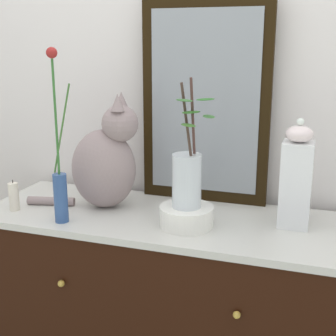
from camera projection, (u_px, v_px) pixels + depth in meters
The scene contains 9 objects.
wall_back at pixel (193, 89), 1.87m from camera, with size 4.40×0.08×2.60m, color silver.
sideboard at pixel (168, 322), 1.81m from camera, with size 1.37×0.50×0.87m.
mirror_leaning at pixel (205, 102), 1.77m from camera, with size 0.49×0.03×0.77m.
cat_sitting at pixel (106, 161), 1.74m from camera, with size 0.44×0.23×0.43m.
vase_slim_green at pixel (60, 179), 1.60m from camera, with size 0.08×0.05×0.59m.
bowl_porcelain at pixel (186, 216), 1.60m from camera, with size 0.18×0.18×0.07m, color white.
vase_glass_clear at pixel (187, 177), 1.56m from camera, with size 0.15×0.13×0.43m.
jar_lidded_porcelain at pixel (296, 178), 1.56m from camera, with size 0.10×0.10×0.37m.
candle_pillar at pixel (14, 197), 1.74m from camera, with size 0.04×0.04×0.12m.
Camera 1 is at (0.50, -1.51, 1.48)m, focal length 50.22 mm.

